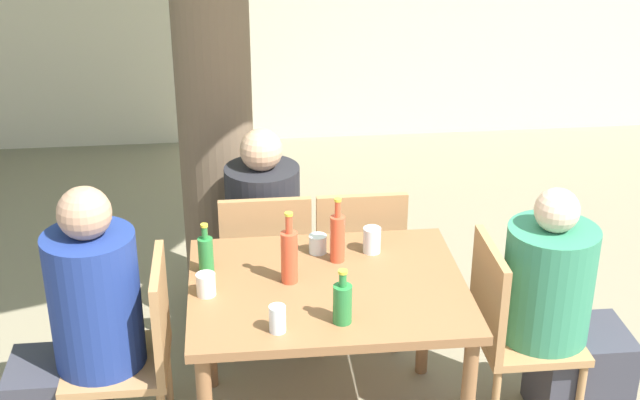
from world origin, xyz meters
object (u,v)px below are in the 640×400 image
dining_table_front (327,303)px  drinking_glass_3 (206,284)px  patio_chair_0 (136,347)px  patio_chair_3 (358,257)px  person_seated_0 (80,338)px  person_seated_1 (562,319)px  patio_chair_1 (511,325)px  soda_bottle_0 (289,255)px  drinking_glass_2 (277,319)px  drinking_glass_0 (372,240)px  green_bottle_2 (206,254)px  person_seated_2 (263,238)px  soda_bottle_1 (337,237)px  green_bottle_3 (342,302)px  patio_chair_2 (266,261)px  drinking_glass_1 (318,244)px

dining_table_front → drinking_glass_3: 0.53m
dining_table_front → patio_chair_0: patio_chair_0 is taller
patio_chair_3 → person_seated_0: size_ratio=0.72×
drinking_glass_3 → patio_chair_0: bearing=173.8°
patio_chair_0 → person_seated_1: person_seated_1 is taller
patio_chair_1 → person_seated_1: bearing=-90.0°
soda_bottle_0 → dining_table_front: bearing=-14.1°
patio_chair_1 → drinking_glass_2: (-1.04, -0.34, 0.31)m
person_seated_0 → drinking_glass_0: 1.32m
patio_chair_3 → soda_bottle_0: 0.85m
dining_table_front → soda_bottle_0: size_ratio=3.63×
drinking_glass_2 → green_bottle_2: bearing=119.2°
patio_chair_0 → soda_bottle_0: soda_bottle_0 is taller
patio_chair_3 → soda_bottle_0: size_ratio=2.81×
person_seated_2 → soda_bottle_1: 0.87m
green_bottle_3 → drinking_glass_0: size_ratio=1.94×
patio_chair_3 → green_bottle_2: green_bottle_2 is taller
patio_chair_0 → person_seated_1: (1.86, -0.00, 0.01)m
person_seated_0 → green_bottle_3: size_ratio=5.49×
patio_chair_2 → green_bottle_3: bearing=104.5°
drinking_glass_3 → person_seated_0: bearing=176.4°
person_seated_0 → drinking_glass_1: 1.09m
patio_chair_0 → green_bottle_2: bearing=116.9°
patio_chair_0 → soda_bottle_1: size_ratio=3.01×
dining_table_front → soda_bottle_0: (-0.16, 0.04, 0.22)m
person_seated_1 → soda_bottle_0: (-1.20, 0.04, 0.37)m
drinking_glass_0 → drinking_glass_1: size_ratio=1.40×
green_bottle_2 → soda_bottle_0: bearing=-18.6°
drinking_glass_0 → dining_table_front: bearing=-131.0°
drinking_glass_2 → drinking_glass_3: drinking_glass_2 is taller
person_seated_1 → drinking_glass_1: (-1.06, 0.28, 0.29)m
patio_chair_1 → dining_table_front: bearing=90.0°
person_seated_0 → green_bottle_2: (0.53, 0.16, 0.29)m
green_bottle_3 → green_bottle_2: bearing=139.4°
patio_chair_1 → green_bottle_2: bearing=83.2°
soda_bottle_1 → drinking_glass_1: bearing=132.3°
patio_chair_2 → soda_bottle_0: size_ratio=2.81×
soda_bottle_1 → drinking_glass_2: bearing=-119.0°
person_seated_2 → drinking_glass_1: 0.74m
person_seated_0 → person_seated_1: person_seated_0 is taller
soda_bottle_0 → drinking_glass_2: 0.39m
person_seated_2 → drinking_glass_3: person_seated_2 is taller
patio_chair_2 → drinking_glass_1: size_ratio=10.74×
dining_table_front → patio_chair_2: (-0.23, 0.69, -0.16)m
person_seated_1 → dining_table_front: bearing=90.0°
dining_table_front → drinking_glass_1: drinking_glass_1 is taller
drinking_glass_1 → soda_bottle_0: bearing=-120.6°
patio_chair_0 → drinking_glass_1: 0.90m
green_bottle_2 → green_bottle_3: bearing=-40.6°
dining_table_front → person_seated_1: person_seated_1 is taller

